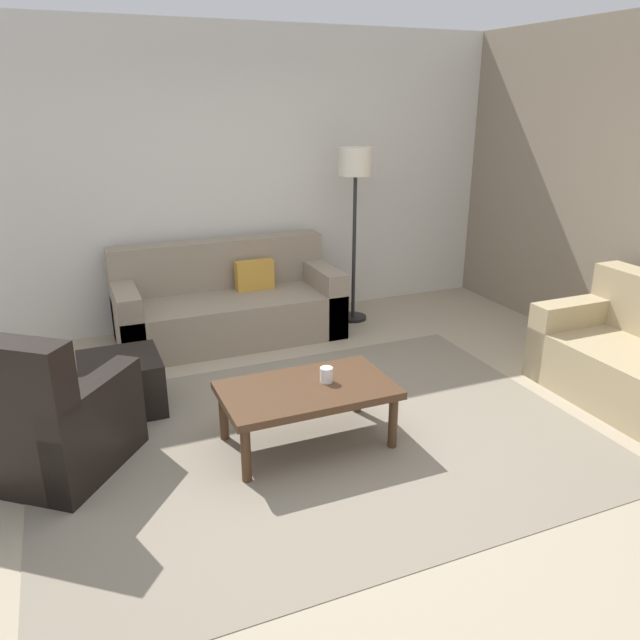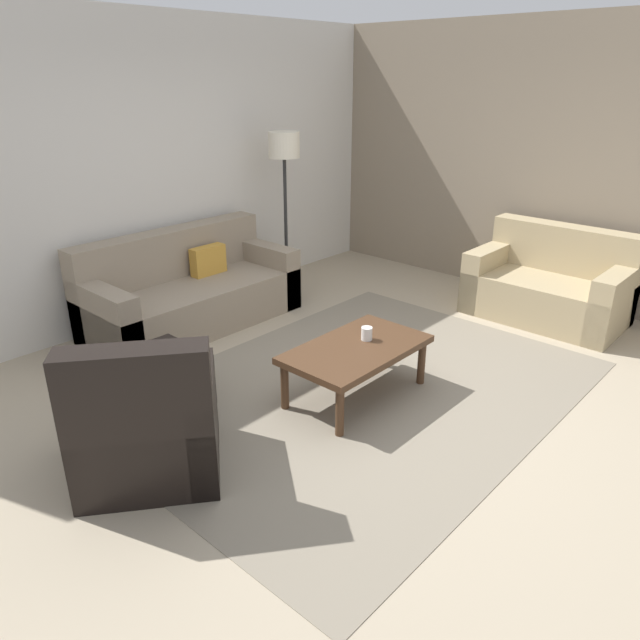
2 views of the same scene
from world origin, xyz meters
name	(u,v)px [view 1 (image 1 of 2)]	position (x,y,z in m)	size (l,w,h in m)	color
ground_plane	(319,439)	(0.00, 0.00, 0.00)	(8.00, 8.00, 0.00)	tan
rear_partition	(214,180)	(0.00, 2.60, 1.40)	(6.00, 0.12, 2.80)	silver
area_rug	(319,438)	(0.00, 0.00, 0.00)	(3.58, 2.64, 0.01)	gray
couch_main	(227,305)	(-0.06, 2.10, 0.30)	(2.04, 0.89, 0.88)	gray
armchair_leather	(42,427)	(-1.66, 0.29, 0.31)	(1.12, 1.12, 0.95)	black
ottoman	(122,384)	(-1.15, 0.94, 0.20)	(0.56, 0.56, 0.40)	black
coffee_table	(307,394)	(-0.09, -0.02, 0.36)	(1.10, 0.64, 0.41)	#472D1C
cup	(326,375)	(0.06, 0.00, 0.46)	(0.08, 0.08, 0.10)	white
lamp_standing	(355,180)	(1.24, 2.04, 1.41)	(0.32, 0.32, 1.71)	black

